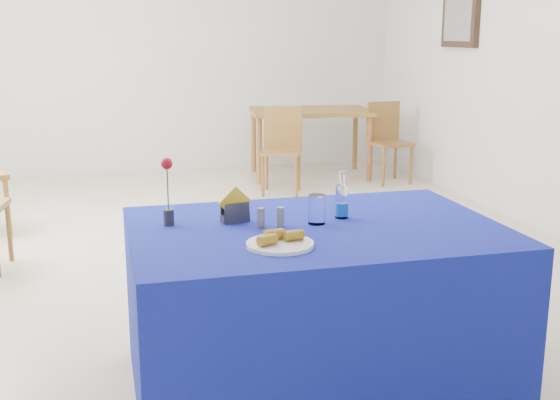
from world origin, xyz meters
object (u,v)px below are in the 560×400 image
Objects in this scene: oak_table at (310,116)px; plate at (280,244)px; blue_table at (315,308)px; chair_bg_left at (282,144)px; chair_bg_right at (387,136)px; water_bottle at (342,202)px.

plate is at bearing -108.25° from oak_table.
blue_table is (0.23, 0.25, -0.39)m from plate.
oak_table is (1.39, 4.64, 0.30)m from blue_table.
blue_table is at bearing -82.43° from chair_bg_left.
chair_bg_right reaches higher than plate.
blue_table is 4.04m from chair_bg_left.
oak_table is 1.62× the size of chair_bg_right.
water_bottle is at bearing -122.26° from chair_bg_right.
oak_table is at bearing 71.75° from plate.
plate is at bearing -131.98° from blue_table.
oak_table is at bearing 74.80° from water_bottle.
chair_bg_right is (2.34, 4.42, -0.27)m from plate.
plate is 5.15m from oak_table.
chair_bg_right is at bearing 62.14° from plate.
plate reaches higher than oak_table.
water_bottle reaches higher than chair_bg_left.
plate is 0.31× the size of chair_bg_left.
blue_table is at bearing -123.41° from chair_bg_right.
oak_table is at bearing 73.36° from blue_table.
chair_bg_right is (1.96, 4.06, -0.33)m from water_bottle.
plate is 5.00m from chair_bg_right.
chair_bg_left reaches higher than blue_table.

